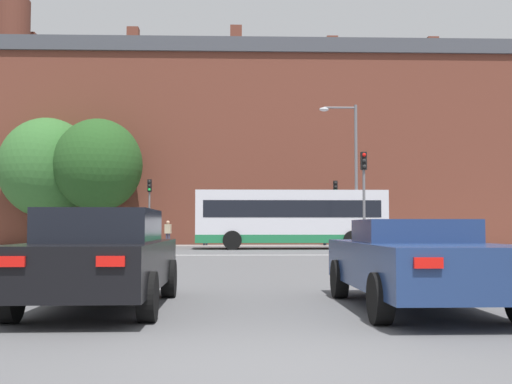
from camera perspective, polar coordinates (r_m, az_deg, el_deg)
The scene contains 17 objects.
ground_plane at distance 5.70m, azimuth 2.48°, elevation -15.26°, with size 400.00×400.00×0.00m, color #545456.
stop_line_strip at distance 27.32m, azimuth -0.92°, elevation -5.62°, with size 8.70×0.30×0.01m, color silver.
far_pavement at distance 41.13m, azimuth -1.21°, elevation -4.78°, with size 69.67×2.50×0.01m, color gray.
brick_civic_building at distance 49.40m, azimuth -2.00°, elevation 3.95°, with size 41.79×11.36×21.20m.
car_saloon_left at distance 9.78m, azimuth -13.53°, elevation -5.65°, with size 1.97×4.69×1.46m.
car_roadster_right at distance 9.75m, azimuth 14.05°, elevation -6.06°, with size 2.03×4.84×1.31m.
bus_crossing_lead at distance 34.93m, azimuth 3.08°, elevation -2.30°, with size 10.21×2.76×3.15m.
traffic_light_far_left at distance 41.15m, azimuth -9.46°, elevation -0.80°, with size 0.26×0.31×4.21m.
traffic_light_near_right at distance 28.90m, azimuth 9.57°, elevation 0.56°, with size 0.26×0.31×4.54m.
traffic_light_far_right at distance 41.35m, azimuth 7.08°, elevation -0.88°, with size 0.26×0.31×4.16m.
street_lamp_junction at distance 34.32m, azimuth 8.36°, elevation 2.68°, with size 2.02×0.36×7.69m.
pedestrian_waiting at distance 42.20m, azimuth -7.83°, elevation -3.45°, with size 0.45×0.33×1.60m.
pedestrian_walking_east at distance 41.63m, azimuth -4.53°, elevation -3.48°, with size 0.44×0.30×1.60m.
pedestrian_walking_west at distance 41.73m, azimuth 6.13°, elevation -3.38°, with size 0.35×0.45×1.70m.
tree_by_building at distance 48.17m, azimuth -17.69°, elevation 1.82°, with size 5.57×5.57×8.15m.
tree_kerbside at distance 44.76m, azimuth -18.07°, elevation 2.05°, with size 6.32×6.32×8.44m.
tree_distant at distance 42.31m, azimuth -13.86°, elevation 2.34°, with size 5.65×5.65×8.13m.
Camera 1 is at (-0.41, -5.56, 1.20)m, focal length 45.00 mm.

